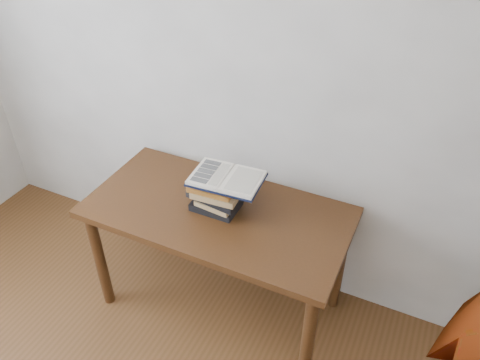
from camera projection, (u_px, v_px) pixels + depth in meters
The scene contains 3 objects.
desk at pixel (218, 225), 2.36m from camera, with size 1.30×0.65×0.70m.
book_stack at pixel (216, 193), 2.25m from camera, with size 0.28×0.20×0.19m.
open_book at pixel (227, 178), 2.17m from camera, with size 0.35×0.25×0.03m.
Camera 1 is at (0.97, -0.16, 2.19)m, focal length 35.00 mm.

